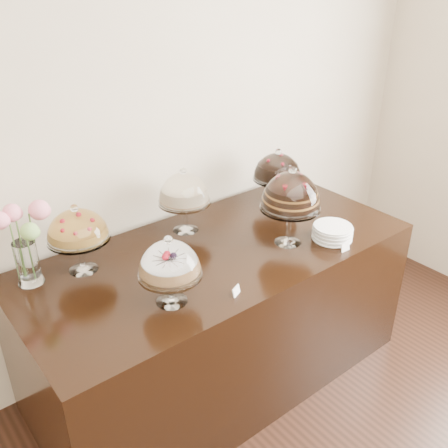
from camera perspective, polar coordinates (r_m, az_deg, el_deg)
wall_back at (r=2.77m, az=-13.71°, el=10.18°), size 5.00×0.04×3.00m
display_counter at (r=3.00m, az=-0.60°, el=-10.36°), size 2.20×1.00×0.90m
cake_stand_sugar_sponge at (r=2.25m, az=-6.25°, el=-4.38°), size 0.29×0.29×0.35m
cake_stand_choco_layer at (r=2.70m, az=7.66°, el=3.49°), size 0.33×0.33×0.46m
cake_stand_cheesecake at (r=2.84m, az=-4.58°, el=3.76°), size 0.30×0.30×0.39m
cake_stand_dark_choco at (r=3.20m, az=6.12°, el=6.30°), size 0.31×0.31×0.37m
cake_stand_fruit_tart at (r=2.56m, az=-16.42°, el=-0.45°), size 0.31×0.31×0.37m
flower_vase at (r=2.54m, az=-21.80°, el=-1.70°), size 0.28×0.23×0.41m
plate_stack at (r=2.89m, az=12.29°, el=-0.95°), size 0.22×0.22×0.08m
price_card_left at (r=2.38m, az=1.40°, el=-7.66°), size 0.06×0.04×0.04m
price_card_right at (r=2.80m, az=13.69°, el=-2.61°), size 0.06×0.02×0.04m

